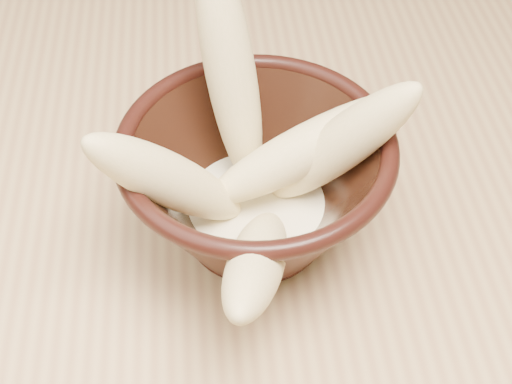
% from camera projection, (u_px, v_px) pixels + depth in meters
% --- Properties ---
extents(table, '(1.20, 0.80, 0.75)m').
position_uv_depth(table, '(5.00, 210.00, 0.64)').
color(table, tan).
rests_on(table, ground).
extents(bowl, '(0.18, 0.18, 0.10)m').
position_uv_depth(bowl, '(256.00, 183.00, 0.47)').
color(bowl, black).
rests_on(bowl, table).
extents(milk_puddle, '(0.10, 0.10, 0.01)m').
position_uv_depth(milk_puddle, '(256.00, 207.00, 0.49)').
color(milk_puddle, '#FCF3CB').
rests_on(milk_puddle, bowl).
extents(banana_upright, '(0.06, 0.10, 0.17)m').
position_uv_depth(banana_upright, '(230.00, 70.00, 0.46)').
color(banana_upright, '#DBCC81').
rests_on(banana_upright, bowl).
extents(banana_left, '(0.12, 0.07, 0.12)m').
position_uv_depth(banana_left, '(169.00, 180.00, 0.43)').
color(banana_left, '#DBCC81').
rests_on(banana_left, bowl).
extents(banana_right, '(0.11, 0.06, 0.12)m').
position_uv_depth(banana_right, '(341.00, 144.00, 0.45)').
color(banana_right, '#DBCC81').
rests_on(banana_right, bowl).
extents(banana_across, '(0.15, 0.07, 0.08)m').
position_uv_depth(banana_across, '(308.00, 148.00, 0.46)').
color(banana_across, '#DBCC81').
rests_on(banana_across, bowl).
extents(banana_front, '(0.07, 0.14, 0.10)m').
position_uv_depth(banana_front, '(257.00, 262.00, 0.41)').
color(banana_front, '#DBCC81').
rests_on(banana_front, bowl).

